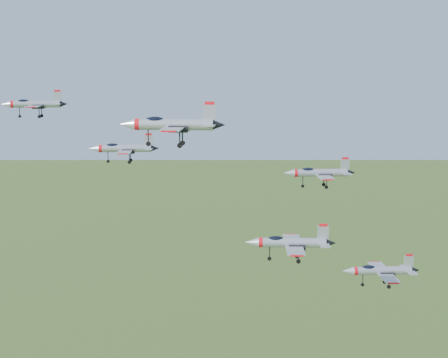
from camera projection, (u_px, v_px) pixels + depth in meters
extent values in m
cylinder|color=#9CA2A8|center=(36.00, 104.00, 106.21)|extent=(8.35, 2.16, 1.19)
cone|color=#9CA2A8|center=(6.00, 104.00, 105.82)|extent=(1.78, 1.38, 1.19)
cone|color=black|center=(64.00, 104.00, 106.59)|extent=(1.40, 1.16, 1.01)
ellipsoid|color=black|center=(23.00, 102.00, 105.97)|extent=(2.11, 1.09, 0.76)
cube|color=#9CA2A8|center=(33.00, 106.00, 103.75)|extent=(2.57, 4.26, 0.13)
cube|color=#9CA2A8|center=(40.00, 105.00, 108.79)|extent=(2.57, 4.26, 0.13)
cube|color=#9CA2A8|center=(58.00, 97.00, 106.29)|extent=(1.38, 0.27, 1.93)
cube|color=red|center=(57.00, 91.00, 106.11)|extent=(1.02, 0.25, 0.32)
cylinder|color=#9CA2A8|center=(125.00, 148.00, 98.58)|extent=(8.30, 2.47, 1.19)
cone|color=#9CA2A8|center=(94.00, 149.00, 98.38)|extent=(1.81, 1.43, 1.19)
cone|color=black|center=(155.00, 148.00, 98.77)|extent=(1.42, 1.20, 1.01)
ellipsoid|color=black|center=(112.00, 146.00, 98.42)|extent=(2.12, 1.16, 0.75)
cube|color=#9CA2A8|center=(124.00, 152.00, 96.12)|extent=(2.71, 4.30, 0.13)
cube|color=#9CA2A8|center=(128.00, 148.00, 101.14)|extent=(2.71, 4.30, 0.13)
cube|color=#9CA2A8|center=(149.00, 141.00, 98.51)|extent=(1.37, 0.32, 1.92)
cube|color=red|center=(149.00, 134.00, 98.33)|extent=(1.01, 0.28, 0.32)
cylinder|color=#9CA2A8|center=(174.00, 125.00, 79.46)|extent=(10.10, 4.15, 1.46)
cone|color=#9CA2A8|center=(127.00, 124.00, 79.92)|extent=(2.34, 1.95, 1.46)
cone|color=black|center=(219.00, 125.00, 79.02)|extent=(1.85, 1.62, 1.24)
ellipsoid|color=black|center=(155.00, 120.00, 79.55)|extent=(2.66, 1.68, 0.92)
cube|color=#9CA2A8|center=(172.00, 129.00, 76.41)|extent=(3.82, 5.45, 0.16)
cube|color=#9CA2A8|center=(179.00, 124.00, 82.57)|extent=(3.82, 5.45, 0.16)
cube|color=#9CA2A8|center=(210.00, 113.00, 78.84)|extent=(1.65, 0.59, 2.35)
cube|color=red|center=(210.00, 103.00, 78.62)|extent=(1.23, 0.49, 0.39)
cylinder|color=#9CA2A8|center=(321.00, 173.00, 103.96)|extent=(9.03, 2.63, 1.29)
cone|color=#9CA2A8|center=(289.00, 173.00, 103.71)|extent=(1.96, 1.55, 1.29)
cone|color=black|center=(351.00, 173.00, 104.19)|extent=(1.54, 1.30, 1.10)
ellipsoid|color=black|center=(308.00, 170.00, 103.77)|extent=(2.30, 1.25, 0.82)
cube|color=#9CA2A8|center=(325.00, 177.00, 101.28)|extent=(2.92, 4.66, 0.14)
cube|color=#9CA2A8|center=(319.00, 171.00, 106.74)|extent=(2.92, 4.66, 0.14)
cube|color=#9CA2A8|center=(345.00, 165.00, 103.90)|extent=(1.49, 0.34, 2.08)
cube|color=red|center=(345.00, 158.00, 103.71)|extent=(1.10, 0.30, 0.35)
cylinder|color=#9CA2A8|center=(292.00, 243.00, 92.14)|extent=(10.02, 3.66, 1.44)
cone|color=#9CA2A8|center=(252.00, 242.00, 92.31)|extent=(2.26, 1.85, 1.44)
cone|color=black|center=(331.00, 243.00, 91.97)|extent=(1.78, 1.54, 1.22)
ellipsoid|color=black|center=(276.00, 239.00, 92.11)|extent=(2.60, 1.56, 0.91)
cube|color=#9CA2A8|center=(295.00, 251.00, 89.14)|extent=(3.58, 5.31, 0.15)
cube|color=#9CA2A8|center=(292.00, 239.00, 95.23)|extent=(3.58, 5.31, 0.15)
cube|color=#9CA2A8|center=(323.00, 233.00, 91.74)|extent=(1.64, 0.51, 2.32)
cube|color=red|center=(323.00, 225.00, 91.52)|extent=(1.22, 0.43, 0.39)
cylinder|color=#9CA2A8|center=(382.00, 271.00, 110.09)|extent=(10.37, 3.05, 1.48)
cone|color=#9CA2A8|center=(348.00, 271.00, 109.82)|extent=(2.26, 1.78, 1.48)
cone|color=black|center=(415.00, 270.00, 110.35)|extent=(1.77, 1.49, 1.26)
ellipsoid|color=black|center=(368.00, 268.00, 109.88)|extent=(2.64, 1.44, 0.94)
cube|color=#9CA2A8|center=(389.00, 278.00, 107.01)|extent=(3.37, 5.36, 0.16)
cube|color=#9CA2A8|center=(378.00, 266.00, 113.29)|extent=(3.37, 5.36, 0.16)
cube|color=#9CA2A8|center=(409.00, 262.00, 110.02)|extent=(1.71, 0.40, 2.40)
cube|color=red|center=(409.00, 255.00, 109.79)|extent=(1.26, 0.35, 0.40)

